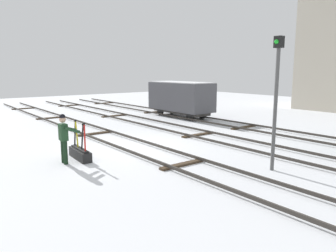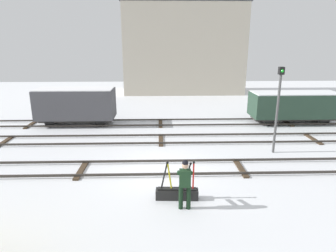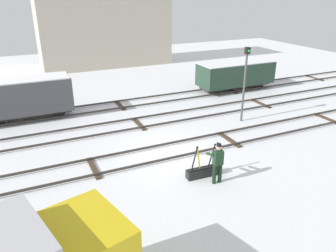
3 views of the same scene
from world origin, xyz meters
The scene contains 8 objects.
ground_plane centered at (0.00, 0.00, 0.00)m, with size 60.00×60.00×0.00m, color white.
track_main_line centered at (0.00, 0.00, 0.11)m, with size 44.00×1.94×0.18m.
track_siding_near centered at (0.00, 3.95, 0.11)m, with size 44.00×1.94×0.18m.
track_siding_far centered at (0.00, 7.54, 0.11)m, with size 44.00×1.94×0.18m.
switch_lever_frame centered at (0.53, -2.51, 0.25)m, with size 1.54×0.44×1.45m.
rail_worker centered at (0.75, -3.14, 1.00)m, with size 0.56×0.69×1.77m.
signal_post centered at (5.73, 1.97, 2.61)m, with size 0.24×0.32×4.31m.
freight_car_back_track centered at (-5.65, 7.54, 1.42)m, with size 5.10×1.99×2.48m.
Camera 1 is at (11.73, -7.03, 3.25)m, focal length 34.40 mm.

